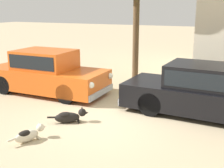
# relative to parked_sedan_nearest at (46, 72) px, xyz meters

# --- Properties ---
(ground_plane) EXTENTS (80.00, 80.00, 0.00)m
(ground_plane) POSITION_rel_parked_sedan_nearest_xyz_m (2.96, -1.29, -0.73)
(ground_plane) COLOR tan
(parked_sedan_nearest) EXTENTS (4.35, 1.72, 1.49)m
(parked_sedan_nearest) POSITION_rel_parked_sedan_nearest_xyz_m (0.00, 0.00, 0.00)
(parked_sedan_nearest) COLOR #D15619
(parked_sedan_nearest) RESTS_ON ground_plane
(parked_sedan_second) EXTENTS (4.78, 1.92, 1.41)m
(parked_sedan_second) POSITION_rel_parked_sedan_nearest_xyz_m (5.36, 0.05, -0.03)
(parked_sedan_second) COLOR black
(parked_sedan_second) RESTS_ON ground_plane
(stray_dog_spotted) EXTENTS (0.43, 0.90, 0.36)m
(stray_dog_spotted) POSITION_rel_parked_sedan_nearest_xyz_m (2.00, -3.33, -0.57)
(stray_dog_spotted) COLOR beige
(stray_dog_spotted) RESTS_ON ground_plane
(stray_dog_tan) EXTENTS (0.92, 0.67, 0.39)m
(stray_dog_tan) POSITION_rel_parked_sedan_nearest_xyz_m (2.23, -2.02, -0.56)
(stray_dog_tan) COLOR black
(stray_dog_tan) RESTS_ON ground_plane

